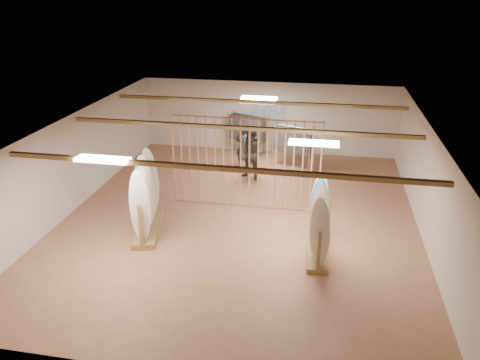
% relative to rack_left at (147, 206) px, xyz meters
% --- Properties ---
extents(floor, '(12.00, 12.00, 0.00)m').
position_rel_rack_left_xyz_m(floor, '(2.37, 1.14, -0.72)').
color(floor, '#A96E51').
rests_on(floor, ground).
extents(ceiling, '(12.00, 12.00, 0.00)m').
position_rel_rack_left_xyz_m(ceiling, '(2.37, 1.14, 2.08)').
color(ceiling, gray).
rests_on(ceiling, ground).
extents(wall_back, '(12.00, 0.00, 12.00)m').
position_rel_rack_left_xyz_m(wall_back, '(2.37, 7.14, 0.68)').
color(wall_back, beige).
rests_on(wall_back, ground).
extents(wall_front, '(12.00, 0.00, 12.00)m').
position_rel_rack_left_xyz_m(wall_front, '(2.37, -4.86, 0.68)').
color(wall_front, beige).
rests_on(wall_front, ground).
extents(wall_left, '(0.00, 12.00, 12.00)m').
position_rel_rack_left_xyz_m(wall_left, '(-2.63, 1.14, 0.68)').
color(wall_left, beige).
rests_on(wall_left, ground).
extents(wall_right, '(0.00, 12.00, 12.00)m').
position_rel_rack_left_xyz_m(wall_right, '(7.37, 1.14, 0.68)').
color(wall_right, beige).
rests_on(wall_right, ground).
extents(ceiling_slats, '(9.50, 6.12, 0.10)m').
position_rel_rack_left_xyz_m(ceiling_slats, '(2.37, 1.14, 2.00)').
color(ceiling_slats, olive).
rests_on(ceiling_slats, ground).
extents(light_panels, '(1.20, 0.35, 0.06)m').
position_rel_rack_left_xyz_m(light_panels, '(2.37, 1.14, 2.02)').
color(light_panels, white).
rests_on(light_panels, ground).
extents(bamboo_partition, '(4.45, 0.05, 2.78)m').
position_rel_rack_left_xyz_m(bamboo_partition, '(2.37, 1.94, 0.68)').
color(bamboo_partition, tan).
rests_on(bamboo_partition, ground).
extents(poster, '(1.40, 0.03, 0.90)m').
position_rel_rack_left_xyz_m(poster, '(2.37, 7.12, 0.88)').
color(poster, '#3065A9').
rests_on(poster, ground).
extents(rack_left, '(1.08, 2.31, 2.13)m').
position_rel_rack_left_xyz_m(rack_left, '(0.00, 0.00, 0.00)').
color(rack_left, olive).
rests_on(rack_left, floor).
extents(rack_right, '(0.60, 1.97, 1.86)m').
position_rel_rack_left_xyz_m(rack_right, '(4.63, -0.39, -0.09)').
color(rack_right, olive).
rests_on(rack_right, floor).
extents(clothing_rack_a, '(1.49, 0.94, 1.68)m').
position_rel_rack_left_xyz_m(clothing_rack_a, '(1.66, 6.54, 0.37)').
color(clothing_rack_a, silver).
rests_on(clothing_rack_a, floor).
extents(clothing_rack_b, '(1.44, 0.86, 1.62)m').
position_rel_rack_left_xyz_m(clothing_rack_b, '(3.52, 5.47, 0.33)').
color(clothing_rack_b, silver).
rests_on(clothing_rack_b, floor).
extents(shopper_a, '(0.78, 0.62, 1.87)m').
position_rel_rack_left_xyz_m(shopper_a, '(1.77, 5.04, 0.21)').
color(shopper_a, '#23242A').
rests_on(shopper_a, floor).
extents(shopper_b, '(1.24, 1.12, 2.10)m').
position_rel_rack_left_xyz_m(shopper_b, '(2.22, 4.08, 0.33)').
color(shopper_b, '#3E362F').
rests_on(shopper_b, floor).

